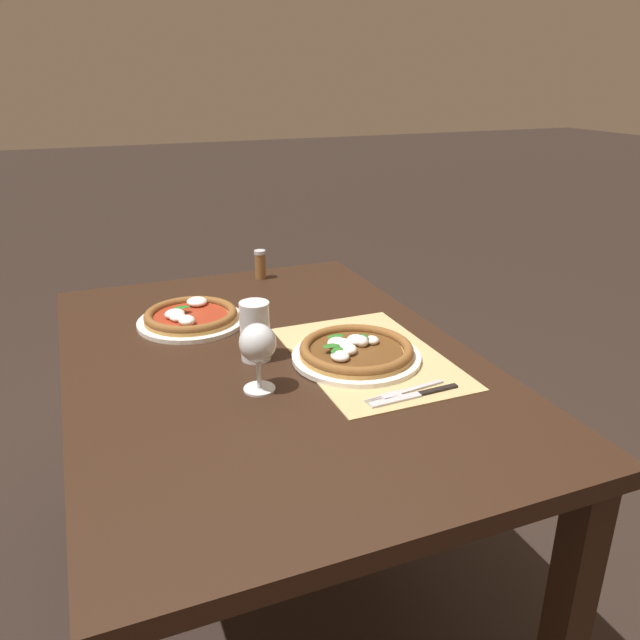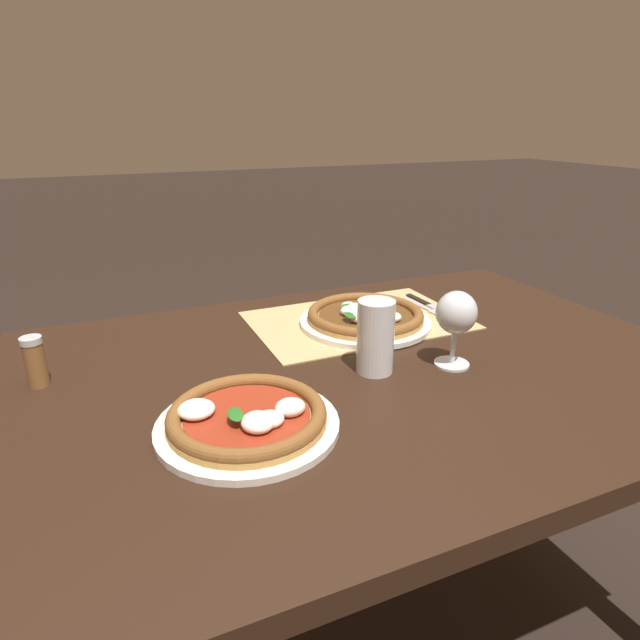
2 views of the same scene
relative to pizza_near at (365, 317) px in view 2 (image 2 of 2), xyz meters
name	(u,v)px [view 2 (image 2 of 2)]	position (x,y,z in m)	size (l,w,h in m)	color
ground_plane	(356,629)	(0.10, 0.18, -0.76)	(24.00, 24.00, 0.00)	black
dining_table	(364,405)	(0.10, 0.18, -0.12)	(1.39, 0.96, 0.74)	black
paper_placemat	(358,320)	(0.00, -0.04, -0.02)	(0.51, 0.34, 0.00)	tan
pizza_near	(365,317)	(0.00, 0.00, 0.00)	(0.31, 0.31, 0.05)	silver
pizza_far	(247,418)	(0.38, 0.32, 0.00)	(0.29, 0.29, 0.05)	silver
wine_glass	(456,316)	(-0.06, 0.26, 0.08)	(0.08, 0.08, 0.16)	silver
pint_glass	(377,338)	(0.09, 0.22, 0.05)	(0.07, 0.07, 0.15)	silver
fork	(427,309)	(-0.19, -0.03, -0.02)	(0.04, 0.20, 0.00)	#B7B7BC
knife	(432,307)	(-0.22, -0.04, -0.02)	(0.03, 0.22, 0.01)	black
pepper_shaker	(35,362)	(0.70, 0.03, 0.03)	(0.04, 0.04, 0.10)	brown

